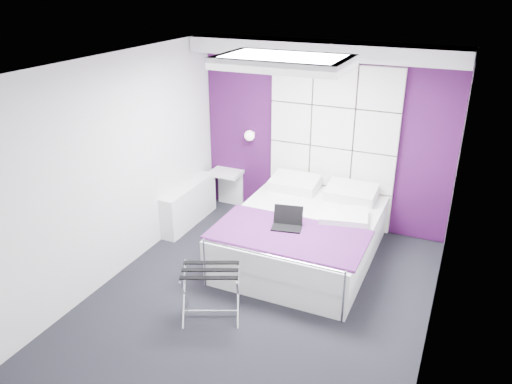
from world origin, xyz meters
TOP-DOWN VIEW (x-y plane):
  - floor at (0.00, 0.00)m, footprint 4.40×4.40m
  - ceiling at (0.00, 0.00)m, footprint 4.40×4.40m
  - wall_back at (0.00, 2.20)m, footprint 3.60×0.00m
  - wall_left at (-1.80, 0.00)m, footprint 0.00×4.40m
  - wall_right at (1.80, 0.00)m, footprint 0.00×4.40m
  - accent_wall at (0.00, 2.19)m, footprint 3.58×0.02m
  - soffit at (0.00, 1.95)m, footprint 3.58×0.50m
  - headboard at (0.15, 2.14)m, footprint 1.80×0.08m
  - skylight at (0.00, 0.60)m, footprint 1.36×0.86m
  - wall_lamp at (-1.05, 2.06)m, footprint 0.15×0.15m
  - radiator at (-1.69, 1.30)m, footprint 0.22×1.20m
  - bed at (0.14, 1.06)m, footprint 1.80×2.17m
  - nightstand at (-1.45, 2.02)m, footprint 0.47×0.37m
  - luggage_rack at (-0.34, -0.49)m, footprint 0.59×0.43m
  - laptop at (0.07, 0.68)m, footprint 0.35×0.25m

SIDE VIEW (x-z plane):
  - floor at x=0.00m, z-range 0.00..0.00m
  - luggage_rack at x=-0.34m, z-range 0.00..0.58m
  - radiator at x=-1.69m, z-range 0.00..0.60m
  - bed at x=0.14m, z-range -0.06..0.70m
  - nightstand at x=-1.45m, z-range 0.55..0.60m
  - laptop at x=0.07m, z-range 0.55..0.80m
  - headboard at x=0.15m, z-range 0.02..2.32m
  - wall_lamp at x=-1.05m, z-range 1.15..1.29m
  - wall_left at x=-1.80m, z-range -0.90..3.50m
  - wall_right at x=1.80m, z-range -0.90..3.50m
  - accent_wall at x=0.00m, z-range 0.01..2.59m
  - wall_back at x=0.00m, z-range -0.50..3.10m
  - soffit at x=0.00m, z-range 2.40..2.60m
  - skylight at x=0.00m, z-range 2.49..2.61m
  - ceiling at x=0.00m, z-range 2.60..2.60m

